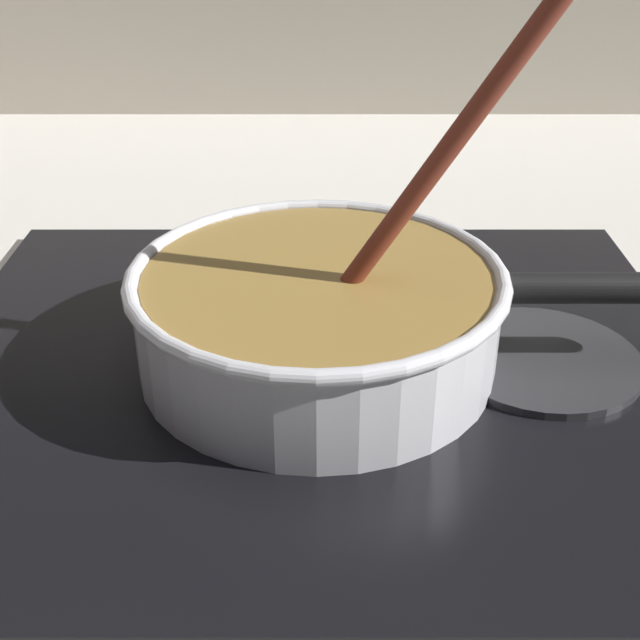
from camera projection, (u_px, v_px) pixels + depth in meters
ground at (210, 481)px, 0.53m from camera, size 2.40×1.60×0.04m
hob_plate at (320, 369)px, 0.60m from camera, size 0.56×0.48×0.01m
burner_ring at (320, 357)px, 0.59m from camera, size 0.17×0.17×0.01m
spare_burner at (544, 359)px, 0.59m from camera, size 0.14×0.14×0.01m
cooking_pan at (323, 313)px, 0.57m from camera, size 0.39×0.26×0.30m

